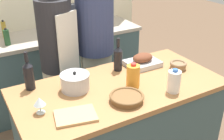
{
  "coord_description": "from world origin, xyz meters",
  "views": [
    {
      "loc": [
        -0.97,
        -1.57,
        1.93
      ],
      "look_at": [
        0.0,
        0.12,
        0.97
      ],
      "focal_mm": 45.0,
      "sensor_mm": 36.0,
      "label": 1
    }
  ],
  "objects_px": {
    "mixing_bowl": "(178,65)",
    "juice_jug": "(133,76)",
    "person_cook_guest": "(95,39)",
    "condiment_bottle_short": "(7,37)",
    "cutting_board": "(76,116)",
    "milk_jug": "(174,81)",
    "wine_glass_left": "(39,102)",
    "wicker_basket": "(127,98)",
    "person_cook_aproned": "(58,56)",
    "condiment_bottle_tall": "(4,30)",
    "stand_mixer": "(74,20)",
    "wine_bottle_dark": "(29,75)",
    "stock_pot": "(75,82)",
    "roasting_pan": "(143,61)",
    "wine_bottle_green": "(118,58)"
  },
  "relations": [
    {
      "from": "mixing_bowl",
      "to": "juice_jug",
      "type": "height_order",
      "value": "juice_jug"
    },
    {
      "from": "person_cook_guest",
      "to": "condiment_bottle_short",
      "type": "bearing_deg",
      "value": 159.89
    },
    {
      "from": "cutting_board",
      "to": "milk_jug",
      "type": "xyz_separation_m",
      "value": [
        0.74,
        -0.06,
        0.07
      ]
    },
    {
      "from": "milk_jug",
      "to": "person_cook_guest",
      "type": "xyz_separation_m",
      "value": [
        -0.12,
        1.01,
        0.02
      ]
    },
    {
      "from": "juice_jug",
      "to": "wine_glass_left",
      "type": "height_order",
      "value": "juice_jug"
    },
    {
      "from": "juice_jug",
      "to": "wicker_basket",
      "type": "bearing_deg",
      "value": -135.07
    },
    {
      "from": "mixing_bowl",
      "to": "juice_jug",
      "type": "xyz_separation_m",
      "value": [
        -0.5,
        -0.06,
        0.05
      ]
    },
    {
      "from": "wicker_basket",
      "to": "person_cook_guest",
      "type": "xyz_separation_m",
      "value": [
        0.24,
        0.95,
        0.08
      ]
    },
    {
      "from": "person_cook_aproned",
      "to": "wine_glass_left",
      "type": "bearing_deg",
      "value": -143.21
    },
    {
      "from": "condiment_bottle_tall",
      "to": "wicker_basket",
      "type": "bearing_deg",
      "value": -75.12
    },
    {
      "from": "cutting_board",
      "to": "stand_mixer",
      "type": "distance_m",
      "value": 1.7
    },
    {
      "from": "wine_bottle_dark",
      "to": "person_cook_guest",
      "type": "distance_m",
      "value": 0.89
    },
    {
      "from": "cutting_board",
      "to": "wine_bottle_dark",
      "type": "distance_m",
      "value": 0.52
    },
    {
      "from": "stock_pot",
      "to": "condiment_bottle_short",
      "type": "height_order",
      "value": "condiment_bottle_short"
    },
    {
      "from": "condiment_bottle_short",
      "to": "milk_jug",
      "type": "bearing_deg",
      "value": -61.45
    },
    {
      "from": "wine_bottle_dark",
      "to": "roasting_pan",
      "type": "bearing_deg",
      "value": -5.54
    },
    {
      "from": "mixing_bowl",
      "to": "wine_glass_left",
      "type": "height_order",
      "value": "wine_glass_left"
    },
    {
      "from": "wine_bottle_dark",
      "to": "wine_glass_left",
      "type": "bearing_deg",
      "value": -94.69
    },
    {
      "from": "roasting_pan",
      "to": "mixing_bowl",
      "type": "xyz_separation_m",
      "value": [
        0.23,
        -0.2,
        -0.01
      ]
    },
    {
      "from": "mixing_bowl",
      "to": "milk_jug",
      "type": "bearing_deg",
      "value": -137.03
    },
    {
      "from": "person_cook_guest",
      "to": "wine_bottle_dark",
      "type": "bearing_deg",
      "value": -132.62
    },
    {
      "from": "roasting_pan",
      "to": "wine_glass_left",
      "type": "height_order",
      "value": "roasting_pan"
    },
    {
      "from": "juice_jug",
      "to": "wine_glass_left",
      "type": "xyz_separation_m",
      "value": [
        -0.7,
        0.01,
        -0.01
      ]
    },
    {
      "from": "wine_glass_left",
      "to": "cutting_board",
      "type": "bearing_deg",
      "value": -41.37
    },
    {
      "from": "wine_bottle_green",
      "to": "roasting_pan",
      "type": "bearing_deg",
      "value": -9.41
    },
    {
      "from": "milk_jug",
      "to": "wine_bottle_dark",
      "type": "height_order",
      "value": "wine_bottle_dark"
    },
    {
      "from": "cutting_board",
      "to": "juice_jug",
      "type": "height_order",
      "value": "juice_jug"
    },
    {
      "from": "wine_bottle_green",
      "to": "stand_mixer",
      "type": "height_order",
      "value": "stand_mixer"
    },
    {
      "from": "wine_glass_left",
      "to": "stand_mixer",
      "type": "bearing_deg",
      "value": 59.31
    },
    {
      "from": "wicker_basket",
      "to": "stock_pot",
      "type": "xyz_separation_m",
      "value": [
        -0.24,
        0.32,
        0.04
      ]
    },
    {
      "from": "wicker_basket",
      "to": "condiment_bottle_tall",
      "type": "height_order",
      "value": "condiment_bottle_tall"
    },
    {
      "from": "wine_glass_left",
      "to": "condiment_bottle_tall",
      "type": "relative_size",
      "value": 0.58
    },
    {
      "from": "wine_bottle_green",
      "to": "condiment_bottle_short",
      "type": "height_order",
      "value": "wine_bottle_green"
    },
    {
      "from": "roasting_pan",
      "to": "condiment_bottle_short",
      "type": "relative_size",
      "value": 1.64
    },
    {
      "from": "milk_jug",
      "to": "condiment_bottle_short",
      "type": "xyz_separation_m",
      "value": [
        -0.84,
        1.55,
        0.0
      ]
    },
    {
      "from": "wicker_basket",
      "to": "wine_glass_left",
      "type": "bearing_deg",
      "value": 163.92
    },
    {
      "from": "wine_bottle_green",
      "to": "wine_glass_left",
      "type": "bearing_deg",
      "value": -159.19
    },
    {
      "from": "condiment_bottle_short",
      "to": "juice_jug",
      "type": "bearing_deg",
      "value": -64.9
    },
    {
      "from": "stock_pot",
      "to": "cutting_board",
      "type": "bearing_deg",
      "value": -113.32
    },
    {
      "from": "cutting_board",
      "to": "person_cook_aproned",
      "type": "height_order",
      "value": "person_cook_aproned"
    },
    {
      "from": "juice_jug",
      "to": "condiment_bottle_short",
      "type": "height_order",
      "value": "juice_jug"
    },
    {
      "from": "cutting_board",
      "to": "stock_pot",
      "type": "xyz_separation_m",
      "value": [
        0.14,
        0.31,
        0.05
      ]
    },
    {
      "from": "milk_jug",
      "to": "juice_jug",
      "type": "bearing_deg",
      "value": 136.05
    },
    {
      "from": "wicker_basket",
      "to": "milk_jug",
      "type": "distance_m",
      "value": 0.37
    },
    {
      "from": "wine_bottle_green",
      "to": "wine_bottle_dark",
      "type": "xyz_separation_m",
      "value": [
        -0.72,
        0.05,
        0.0
      ]
    },
    {
      "from": "stand_mixer",
      "to": "condiment_bottle_tall",
      "type": "relative_size",
      "value": 1.6
    },
    {
      "from": "wine_bottle_green",
      "to": "stock_pot",
      "type": "bearing_deg",
      "value": -164.26
    },
    {
      "from": "stand_mixer",
      "to": "person_cook_guest",
      "type": "relative_size",
      "value": 0.18
    },
    {
      "from": "roasting_pan",
      "to": "wine_glass_left",
      "type": "relative_size",
      "value": 2.54
    },
    {
      "from": "wicker_basket",
      "to": "wine_glass_left",
      "type": "height_order",
      "value": "wine_glass_left"
    }
  ]
}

